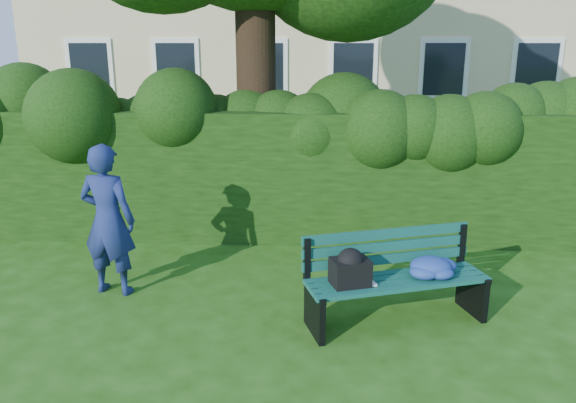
{
  "coord_description": "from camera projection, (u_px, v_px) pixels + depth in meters",
  "views": [
    {
      "loc": [
        0.35,
        -5.52,
        2.69
      ],
      "look_at": [
        0.0,
        0.6,
        0.95
      ],
      "focal_mm": 35.0,
      "sensor_mm": 36.0,
      "label": 1
    }
  ],
  "objects": [
    {
      "name": "ground",
      "position": [
        285.0,
        301.0,
        6.05
      ],
      "size": [
        80.0,
        80.0,
        0.0
      ],
      "primitive_type": "plane",
      "color": "#234A0D",
      "rests_on": "ground"
    },
    {
      "name": "hedge",
      "position": [
        295.0,
        174.0,
        7.92
      ],
      "size": [
        10.0,
        1.0,
        1.8
      ],
      "color": "black",
      "rests_on": "ground"
    },
    {
      "name": "park_bench",
      "position": [
        396.0,
        274.0,
        5.5
      ],
      "size": [
        1.87,
        1.09,
        0.89
      ],
      "rotation": [
        0.0,
        0.0,
        0.32
      ],
      "color": "#0E4A42",
      "rests_on": "ground"
    },
    {
      "name": "man_reading",
      "position": [
        108.0,
        220.0,
        6.06
      ],
      "size": [
        0.67,
        0.5,
        1.68
      ],
      "primitive_type": "imported",
      "rotation": [
        0.0,
        0.0,
        2.98
      ],
      "color": "navy",
      "rests_on": "ground"
    }
  ]
}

